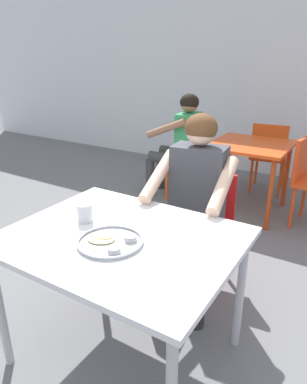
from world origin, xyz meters
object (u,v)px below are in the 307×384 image
(table_background_red, at_px, (250,153))
(chair_foreground, at_px, (202,220))
(table_foreground, at_px, (122,249))
(diner_foreground, at_px, (194,195))
(patron_background, at_px, (180,137))
(drinking_cup, at_px, (85,212))
(chair_red_left, at_px, (192,159))
(thali_tray, at_px, (110,241))
(chair_red_far, at_px, (269,153))

(table_background_red, bearing_deg, chair_foreground, -85.87)
(table_foreground, distance_m, diner_foreground, 0.70)
(table_foreground, distance_m, patron_background, 2.40)
(drinking_cup, height_order, chair_foreground, drinking_cup)
(table_background_red, relative_size, patron_background, 0.67)
(table_foreground, bearing_deg, chair_red_left, 107.23)
(patron_background, bearing_deg, diner_foreground, -59.62)
(table_background_red, xyz_separation_m, patron_background, (-0.79, -0.01, 0.07))
(table_background_red, bearing_deg, table_foreground, -88.40)
(drinking_cup, relative_size, patron_background, 0.08)
(thali_tray, height_order, drinking_cup, drinking_cup)
(chair_foreground, relative_size, patron_background, 0.67)
(table_background_red, bearing_deg, chair_red_far, 85.93)
(chair_foreground, xyz_separation_m, table_background_red, (-0.10, 1.35, 0.17))
(chair_foreground, height_order, chair_red_far, chair_red_far)
(thali_tray, height_order, table_background_red, thali_tray)
(thali_tray, xyz_separation_m, chair_foreground, (0.03, 0.99, -0.29))
(table_background_red, bearing_deg, chair_red_left, -179.34)
(thali_tray, bearing_deg, chair_red_left, 106.63)
(thali_tray, relative_size, chair_red_far, 0.37)
(thali_tray, relative_size, diner_foreground, 0.25)
(table_foreground, bearing_deg, chair_foreground, 87.80)
(drinking_cup, relative_size, chair_red_far, 0.12)
(thali_tray, bearing_deg, patron_background, 110.14)
(drinking_cup, height_order, table_background_red, drinking_cup)
(chair_foreground, bearing_deg, patron_background, 123.54)
(chair_foreground, relative_size, diner_foreground, 0.64)
(thali_tray, height_order, patron_background, patron_background)
(chair_red_left, bearing_deg, chair_foreground, -61.45)
(chair_red_far, bearing_deg, drinking_cup, -94.76)
(drinking_cup, bearing_deg, chair_foreground, 71.66)
(drinking_cup, height_order, chair_red_left, drinking_cup)
(chair_red_far, bearing_deg, thali_tray, -89.64)
(chair_foreground, height_order, chair_red_left, chair_red_left)
(table_background_red, relative_size, chair_red_far, 0.95)
(thali_tray, distance_m, drinking_cup, 0.29)
(diner_foreground, bearing_deg, patron_background, 120.38)
(chair_red_left, xyz_separation_m, patron_background, (-0.16, -0.00, 0.23))
(table_foreground, bearing_deg, patron_background, 110.85)
(table_foreground, xyz_separation_m, chair_red_far, (-0.02, 2.90, -0.18))
(table_background_red, height_order, chair_red_far, chair_red_far)
(diner_foreground, relative_size, chair_red_far, 1.46)
(drinking_cup, distance_m, table_background_red, 2.25)
(chair_foreground, distance_m, patron_background, 1.63)
(table_background_red, height_order, chair_red_left, chair_red_left)
(diner_foreground, height_order, table_background_red, diner_foreground)
(drinking_cup, xyz_separation_m, diner_foreground, (0.31, 0.67, -0.07))
(patron_background, bearing_deg, table_background_red, 0.69)
(table_foreground, distance_m, chair_red_far, 2.91)
(table_foreground, bearing_deg, table_background_red, 91.60)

